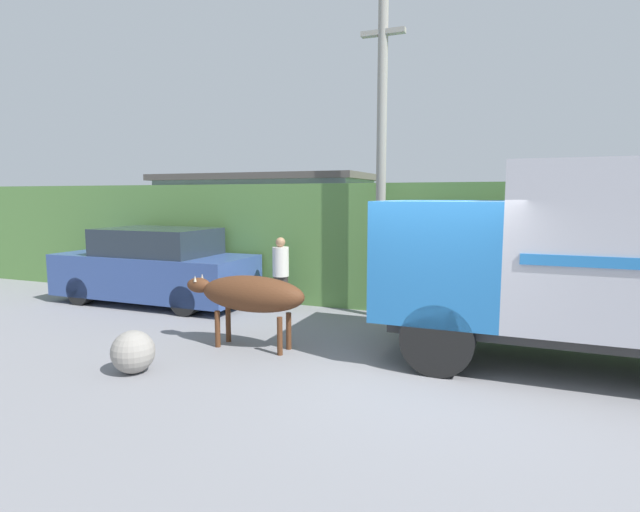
{
  "coord_description": "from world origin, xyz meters",
  "views": [
    {
      "loc": [
        1.16,
        -6.96,
        2.55
      ],
      "look_at": [
        -1.88,
        0.67,
        1.56
      ],
      "focal_mm": 28.0,
      "sensor_mm": 36.0,
      "label": 1
    }
  ],
  "objects_px": {
    "cargo_truck": "(606,257)",
    "roadside_rock": "(133,352)",
    "parked_suv": "(155,267)",
    "utility_pole": "(381,153)",
    "brown_cow": "(250,294)",
    "pedestrian_on_hill": "(281,270)"
  },
  "relations": [
    {
      "from": "parked_suv",
      "to": "roadside_rock",
      "type": "height_order",
      "value": "parked_suv"
    },
    {
      "from": "brown_cow",
      "to": "pedestrian_on_hill",
      "type": "bearing_deg",
      "value": 96.92
    },
    {
      "from": "brown_cow",
      "to": "roadside_rock",
      "type": "height_order",
      "value": "brown_cow"
    },
    {
      "from": "brown_cow",
      "to": "roadside_rock",
      "type": "distance_m",
      "value": 2.04
    },
    {
      "from": "brown_cow",
      "to": "pedestrian_on_hill",
      "type": "height_order",
      "value": "pedestrian_on_hill"
    },
    {
      "from": "cargo_truck",
      "to": "roadside_rock",
      "type": "relative_size",
      "value": 9.85
    },
    {
      "from": "parked_suv",
      "to": "utility_pole",
      "type": "xyz_separation_m",
      "value": [
        5.31,
        0.7,
        2.56
      ]
    },
    {
      "from": "roadside_rock",
      "to": "cargo_truck",
      "type": "bearing_deg",
      "value": 22.28
    },
    {
      "from": "brown_cow",
      "to": "pedestrian_on_hill",
      "type": "distance_m",
      "value": 2.89
    },
    {
      "from": "cargo_truck",
      "to": "brown_cow",
      "type": "relative_size",
      "value": 2.75
    },
    {
      "from": "cargo_truck",
      "to": "brown_cow",
      "type": "distance_m",
      "value": 5.42
    },
    {
      "from": "brown_cow",
      "to": "roadside_rock",
      "type": "xyz_separation_m",
      "value": [
        -0.98,
        -1.68,
        -0.6
      ]
    },
    {
      "from": "cargo_truck",
      "to": "brown_cow",
      "type": "bearing_deg",
      "value": -169.7
    },
    {
      "from": "brown_cow",
      "to": "parked_suv",
      "type": "distance_m",
      "value": 4.5
    },
    {
      "from": "utility_pole",
      "to": "roadside_rock",
      "type": "relative_size",
      "value": 10.55
    },
    {
      "from": "brown_cow",
      "to": "utility_pole",
      "type": "xyz_separation_m",
      "value": [
        1.43,
        2.97,
        2.5
      ]
    },
    {
      "from": "roadside_rock",
      "to": "utility_pole",
      "type": "bearing_deg",
      "value": 62.59
    },
    {
      "from": "utility_pole",
      "to": "roadside_rock",
      "type": "bearing_deg",
      "value": -117.41
    },
    {
      "from": "brown_cow",
      "to": "roadside_rock",
      "type": "bearing_deg",
      "value": -129.29
    },
    {
      "from": "cargo_truck",
      "to": "roadside_rock",
      "type": "distance_m",
      "value": 6.92
    },
    {
      "from": "utility_pole",
      "to": "brown_cow",
      "type": "bearing_deg",
      "value": -115.76
    },
    {
      "from": "cargo_truck",
      "to": "parked_suv",
      "type": "height_order",
      "value": "cargo_truck"
    }
  ]
}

